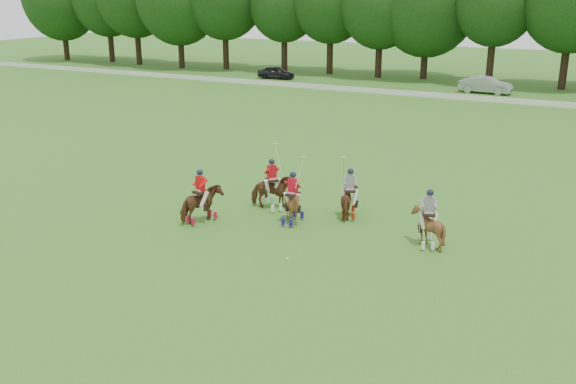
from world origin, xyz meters
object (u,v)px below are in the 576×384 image
at_px(car_left, 276,72).
at_px(polo_red_a, 201,204).
at_px(car_mid, 486,85).
at_px(polo_stripe_a, 350,200).
at_px(polo_ball, 287,259).
at_px(polo_red_c, 293,205).
at_px(polo_stripe_b, 428,226).
at_px(polo_red_b, 272,191).

relative_size(car_left, polo_red_a, 1.73).
distance_m(car_mid, polo_stripe_a, 36.32).
relative_size(car_left, polo_ball, 42.89).
distance_m(car_left, polo_red_c, 43.39).
bearing_deg(polo_red_a, polo_stripe_b, 10.83).
bearing_deg(polo_red_c, car_mid, 89.18).
distance_m(polo_red_b, polo_ball, 5.56).
relative_size(polo_red_c, polo_ball, 30.10).
distance_m(polo_red_b, polo_red_c, 2.01).
bearing_deg(polo_red_a, car_mid, 84.38).
height_order(polo_red_b, polo_stripe_a, polo_red_b).
relative_size(polo_red_b, polo_stripe_a, 1.05).
bearing_deg(car_mid, polo_red_a, 177.71).
bearing_deg(polo_stripe_a, polo_ball, -93.46).
bearing_deg(car_mid, polo_red_b, 179.99).
distance_m(car_mid, polo_red_a, 39.79).
height_order(polo_stripe_a, polo_stripe_b, polo_stripe_a).
bearing_deg(polo_stripe_a, car_left, 121.98).
bearing_deg(car_left, car_mid, -93.66).
distance_m(car_mid, polo_red_c, 38.03).
bearing_deg(car_mid, polo_ball, -175.39).
relative_size(polo_red_b, polo_red_c, 1.02).
height_order(polo_red_b, polo_red_c, polo_red_b).
bearing_deg(polo_red_b, car_mid, 86.67).
relative_size(car_mid, polo_red_a, 2.07).
height_order(car_mid, polo_red_c, polo_red_c).
bearing_deg(polo_ball, polo_stripe_b, 40.86).
xyz_separation_m(polo_stripe_a, polo_stripe_b, (3.71, -1.61, 0.03)).
distance_m(polo_red_a, polo_stripe_b, 9.00).
xyz_separation_m(car_mid, polo_stripe_a, (1.23, -36.30, -0.02)).
height_order(polo_red_a, polo_ball, polo_red_a).
relative_size(car_mid, polo_stripe_b, 2.11).
height_order(car_left, polo_stripe_a, polo_stripe_a).
relative_size(car_left, car_mid, 0.84).
xyz_separation_m(polo_stripe_a, polo_ball, (-0.31, -5.09, -0.70)).
distance_m(polo_red_c, polo_ball, 3.74).
xyz_separation_m(car_left, polo_stripe_b, (26.38, -37.91, 0.11)).
bearing_deg(polo_stripe_b, car_left, 124.83).
xyz_separation_m(polo_red_a, polo_stripe_a, (5.12, 3.30, -0.05)).
bearing_deg(polo_red_c, car_left, 118.79).
distance_m(car_left, polo_stripe_b, 46.19).
relative_size(polo_red_a, polo_ball, 24.76).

